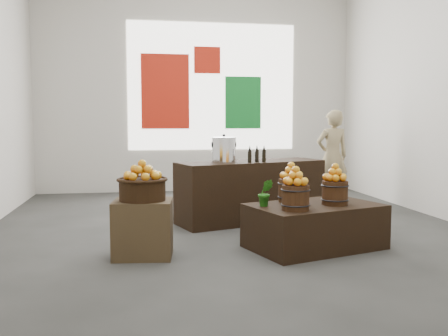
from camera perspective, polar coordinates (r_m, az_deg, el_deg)
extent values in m
plane|color=#3A3A37|center=(6.31, 0.60, -6.94)|extent=(7.00, 7.00, 0.00)
cube|color=beige|center=(9.65, -3.14, 9.27)|extent=(6.00, 0.04, 4.00)
cube|color=white|center=(9.67, -1.34, 9.27)|extent=(3.20, 0.02, 2.40)
cube|color=#B61E0E|center=(9.57, -6.73, 8.67)|extent=(0.90, 0.04, 1.40)
cube|color=#117126|center=(9.75, 2.19, 7.47)|extent=(0.70, 0.04, 1.00)
cube|color=#B61E0E|center=(9.70, -1.94, 12.22)|extent=(0.50, 0.04, 0.50)
cube|color=#4C3B23|center=(5.05, -9.24, -6.85)|extent=(0.62, 0.53, 0.57)
cylinder|color=black|center=(4.98, -9.31, -2.49)|extent=(0.46, 0.46, 0.21)
cube|color=black|center=(5.42, 10.32, -6.56)|extent=(1.54, 1.20, 0.47)
cylinder|color=#3B2310|center=(4.98, 8.17, -3.38)|extent=(0.27, 0.27, 0.25)
cylinder|color=#3B2310|center=(5.39, 12.55, -2.79)|extent=(0.27, 0.27, 0.25)
cylinder|color=#3B2310|center=(5.48, 7.66, -2.57)|extent=(0.27, 0.27, 0.25)
imported|color=#1E6315|center=(5.74, 12.50, -2.22)|extent=(0.25, 0.22, 0.27)
imported|color=#1E6315|center=(5.17, 4.75, -2.85)|extent=(0.17, 0.15, 0.28)
cube|color=black|center=(6.72, 3.07, -2.67)|extent=(2.09, 1.21, 0.81)
cylinder|color=silver|center=(6.46, -0.02, 2.01)|extent=(0.31, 0.31, 0.31)
imported|color=#8F7E57|center=(8.48, 12.27, 1.34)|extent=(0.58, 0.40, 1.53)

